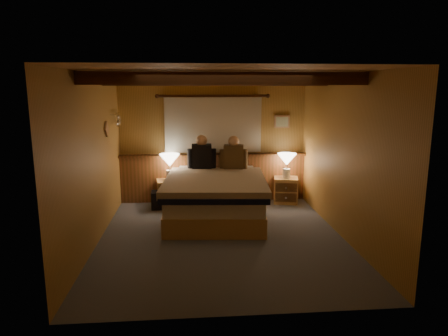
{
  "coord_description": "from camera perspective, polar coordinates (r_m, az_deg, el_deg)",
  "views": [
    {
      "loc": [
        -0.45,
        -5.62,
        2.19
      ],
      "look_at": [
        0.07,
        0.4,
        0.98
      ],
      "focal_mm": 32.0,
      "sensor_mm": 36.0,
      "label": 1
    }
  ],
  "objects": [
    {
      "name": "nightstand_right",
      "position": [
        7.86,
        8.8,
        -3.13
      ],
      "size": [
        0.52,
        0.49,
        0.49
      ],
      "rotation": [
        0.0,
        0.0,
        -0.21
      ],
      "color": "tan",
      "rests_on": "floor"
    },
    {
      "name": "lamp_right",
      "position": [
        7.72,
        8.96,
        1.02
      ],
      "size": [
        0.37,
        0.37,
        0.48
      ],
      "color": "silver",
      "rests_on": "nightstand_right"
    },
    {
      "name": "nightstand_left",
      "position": [
        7.66,
        -7.82,
        -3.52
      ],
      "size": [
        0.49,
        0.46,
        0.49
      ],
      "rotation": [
        0.0,
        0.0,
        0.14
      ],
      "color": "tan",
      "rests_on": "floor"
    },
    {
      "name": "framed_print",
      "position": [
        7.93,
        8.27,
        6.57
      ],
      "size": [
        0.3,
        0.04,
        0.25
      ],
      "color": "tan",
      "rests_on": "wall_back"
    },
    {
      "name": "wall_left",
      "position": [
        5.87,
        -18.16,
        1.03
      ],
      "size": [
        0.0,
        4.2,
        4.2
      ],
      "primitive_type": "plane",
      "rotation": [
        1.57,
        0.0,
        1.57
      ],
      "color": "#B2843F",
      "rests_on": "floor"
    },
    {
      "name": "duffel_bag",
      "position": [
        7.52,
        -8.31,
        -4.43
      ],
      "size": [
        0.54,
        0.34,
        0.38
      ],
      "rotation": [
        0.0,
        0.0,
        0.05
      ],
      "color": "black",
      "rests_on": "floor"
    },
    {
      "name": "bed",
      "position": [
        6.81,
        -1.23,
        -4.14
      ],
      "size": [
        1.81,
        2.25,
        0.73
      ],
      "rotation": [
        0.0,
        0.0,
        -0.08
      ],
      "color": "tan",
      "rests_on": "floor"
    },
    {
      "name": "wainscot",
      "position": [
        7.86,
        -1.52,
        -1.22
      ],
      "size": [
        3.6,
        0.23,
        0.94
      ],
      "color": "brown",
      "rests_on": "wall_back"
    },
    {
      "name": "ceiling",
      "position": [
        5.64,
        -0.36,
        13.45
      ],
      "size": [
        4.2,
        4.2,
        0.0
      ],
      "primitive_type": "plane",
      "rotation": [
        3.14,
        0.0,
        0.0
      ],
      "color": "#B78044",
      "rests_on": "wall_back"
    },
    {
      "name": "lamp_left",
      "position": [
        7.55,
        -7.77,
        0.88
      ],
      "size": [
        0.38,
        0.38,
        0.5
      ],
      "color": "silver",
      "rests_on": "nightstand_left"
    },
    {
      "name": "person_left",
      "position": [
        7.44,
        -3.21,
        1.91
      ],
      "size": [
        0.54,
        0.22,
        0.65
      ],
      "rotation": [
        0.0,
        0.0,
        -0.03
      ],
      "color": "black",
      "rests_on": "bed"
    },
    {
      "name": "coat_rail",
      "position": [
        7.33,
        -14.99,
        6.84
      ],
      "size": [
        0.05,
        0.55,
        0.24
      ],
      "color": "silver",
      "rests_on": "wall_left"
    },
    {
      "name": "wall_right",
      "position": [
        6.13,
        16.67,
        1.55
      ],
      "size": [
        0.0,
        4.2,
        4.2
      ],
      "primitive_type": "plane",
      "rotation": [
        1.57,
        0.0,
        -1.57
      ],
      "color": "#B2843F",
      "rests_on": "floor"
    },
    {
      "name": "floor",
      "position": [
        6.05,
        -0.33,
        -9.91
      ],
      "size": [
        4.2,
        4.2,
        0.0
      ],
      "primitive_type": "plane",
      "color": "#4F545E",
      "rests_on": "ground"
    },
    {
      "name": "wall_back",
      "position": [
        7.8,
        -1.57,
        4.01
      ],
      "size": [
        3.6,
        0.0,
        3.6
      ],
      "primitive_type": "plane",
      "rotation": [
        1.57,
        0.0,
        0.0
      ],
      "color": "#B2843F",
      "rests_on": "floor"
    },
    {
      "name": "wall_front",
      "position": [
        3.69,
        2.26,
        -4.26
      ],
      "size": [
        3.6,
        0.0,
        3.6
      ],
      "primitive_type": "plane",
      "rotation": [
        -1.57,
        0.0,
        0.0
      ],
      "color": "#B2843F",
      "rests_on": "floor"
    },
    {
      "name": "person_right",
      "position": [
        7.4,
        1.38,
        1.83
      ],
      "size": [
        0.52,
        0.26,
        0.64
      ],
      "rotation": [
        0.0,
        0.0,
        -0.17
      ],
      "color": "#523C21",
      "rests_on": "bed"
    },
    {
      "name": "curtain_window",
      "position": [
        7.69,
        -1.56,
        6.32
      ],
      "size": [
        2.18,
        0.09,
        1.11
      ],
      "color": "#4F2813",
      "rests_on": "wall_back"
    },
    {
      "name": "ceiling_beams",
      "position": [
        5.79,
        -0.48,
        12.5
      ],
      "size": [
        3.6,
        1.65,
        0.16
      ],
      "color": "#4F2813",
      "rests_on": "ceiling"
    }
  ]
}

